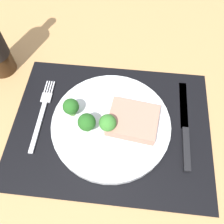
# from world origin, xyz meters

# --- Properties ---
(ground_plane) EXTENTS (1.40, 1.10, 0.03)m
(ground_plane) POSITION_xyz_m (0.00, 0.00, -0.01)
(ground_plane) COLOR tan
(placemat) EXTENTS (0.45, 0.34, 0.00)m
(placemat) POSITION_xyz_m (0.00, 0.00, 0.00)
(placemat) COLOR black
(placemat) RESTS_ON ground_plane
(plate) EXTENTS (0.27, 0.27, 0.02)m
(plate) POSITION_xyz_m (0.00, 0.00, 0.01)
(plate) COLOR silver
(plate) RESTS_ON placemat
(steak) EXTENTS (0.12, 0.10, 0.02)m
(steak) POSITION_xyz_m (0.05, 0.01, 0.03)
(steak) COLOR tan
(steak) RESTS_ON plate
(broccoli_near_steak) EXTENTS (0.04, 0.04, 0.05)m
(broccoli_near_steak) POSITION_xyz_m (-0.05, -0.02, 0.05)
(broccoli_near_steak) COLOR #5B8942
(broccoli_near_steak) RESTS_ON plate
(broccoli_center) EXTENTS (0.04, 0.04, 0.05)m
(broccoli_center) POSITION_xyz_m (-0.09, 0.01, 0.05)
(broccoli_center) COLOR #5B8942
(broccoli_center) RESTS_ON plate
(broccoli_back_left) EXTENTS (0.04, 0.04, 0.05)m
(broccoli_back_left) POSITION_xyz_m (-0.01, -0.02, 0.05)
(broccoli_back_left) COLOR #5B8942
(broccoli_back_left) RESTS_ON plate
(fork) EXTENTS (0.02, 0.19, 0.01)m
(fork) POSITION_xyz_m (-0.16, 0.01, 0.01)
(fork) COLOR silver
(fork) RESTS_ON placemat
(knife) EXTENTS (0.02, 0.23, 0.01)m
(knife) POSITION_xyz_m (0.17, 0.01, 0.01)
(knife) COLOR black
(knife) RESTS_ON placemat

